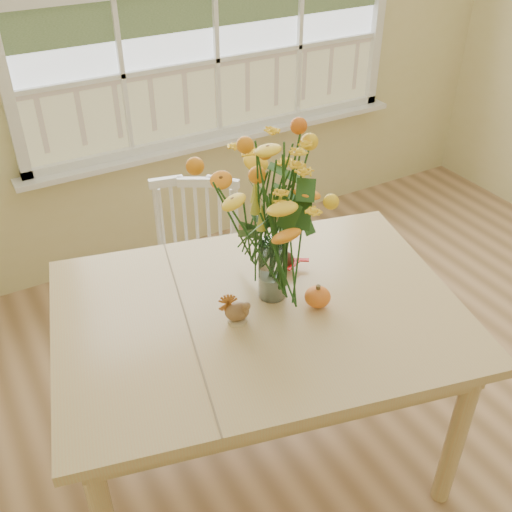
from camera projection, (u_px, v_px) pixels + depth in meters
floor at (473, 491)px, 2.42m from camera, size 4.00×4.50×0.01m
wall_back at (213, 21)px, 3.25m from camera, size 4.00×0.02×2.70m
dining_table at (259, 328)px, 2.20m from camera, size 1.64×1.33×0.77m
windsor_chair at (197, 262)px, 2.87m from camera, size 0.55×0.54×0.88m
flower_vase at (273, 215)px, 2.02m from camera, size 0.48×0.48×0.57m
pumpkin at (318, 298)px, 2.14m from camera, size 0.09×0.09×0.07m
turkey_figurine at (237, 312)px, 2.07m from camera, size 0.10×0.09×0.11m
dark_gourd at (285, 261)px, 2.34m from camera, size 0.13×0.08×0.07m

